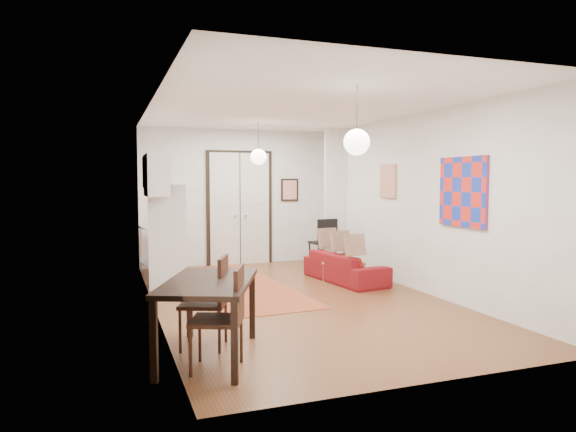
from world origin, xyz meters
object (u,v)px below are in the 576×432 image
object	(u,v)px
dining_table	(209,289)
dining_chair_far	(214,308)
fridge	(167,236)
kitchen_counter	(161,244)
coffee_table	(344,263)
sofa	(345,267)
black_side_chair	(321,237)
dining_chair_near	(202,293)

from	to	relation	value
dining_table	dining_chair_far	xyz separation A→B (m)	(0.01, -0.25, -0.14)
fridge	kitchen_counter	bearing A→B (deg)	94.33
coffee_table	kitchen_counter	size ratio (longest dim) A/B	0.71
sofa	black_side_chair	world-z (taller)	black_side_chair
black_side_chair	coffee_table	bearing A→B (deg)	75.91
fridge	dining_table	distance (m)	3.76
sofa	coffee_table	size ratio (longest dim) A/B	2.00
sofa	dining_chair_near	size ratio (longest dim) A/B	1.81
fridge	dining_table	size ratio (longest dim) A/B	1.05
sofa	fridge	world-z (taller)	fridge
dining_table	black_side_chair	bearing A→B (deg)	55.77
sofa	fridge	bearing A→B (deg)	70.02
dining_table	dining_chair_near	world-z (taller)	dining_chair_near
sofa	coffee_table	world-z (taller)	sofa
dining_table	dining_chair_near	size ratio (longest dim) A/B	1.67
coffee_table	fridge	distance (m)	3.18
dining_table	dining_chair_near	xyz separation A→B (m)	(0.01, 0.45, -0.14)
dining_chair_near	black_side_chair	distance (m)	5.56
dining_chair_near	coffee_table	bearing A→B (deg)	154.61
sofa	kitchen_counter	xyz separation A→B (m)	(-3.05, 1.76, 0.33)
coffee_table	black_side_chair	bearing A→B (deg)	81.47
coffee_table	fridge	size ratio (longest dim) A/B	0.51
kitchen_counter	black_side_chair	size ratio (longest dim) A/B	1.25
dining_chair_near	dining_chair_far	world-z (taller)	same
coffee_table	dining_chair_far	world-z (taller)	dining_chair_far
fridge	dining_chair_near	distance (m)	3.32
dining_chair_near	fridge	bearing A→B (deg)	-157.70
coffee_table	kitchen_counter	world-z (taller)	kitchen_counter
coffee_table	dining_table	size ratio (longest dim) A/B	0.54
fridge	dining_chair_far	bearing A→B (deg)	-85.60
fridge	dining_chair_far	distance (m)	4.02
dining_chair_far	black_side_chair	bearing A→B (deg)	169.33
dining_chair_far	black_side_chair	distance (m)	6.14
dining_chair_near	black_side_chair	world-z (taller)	black_side_chair
coffee_table	dining_chair_near	size ratio (longest dim) A/B	0.90
coffee_table	fridge	xyz separation A→B (m)	(-3.09, 0.49, 0.57)
dining_chair_near	black_side_chair	xyz separation A→B (m)	(3.33, 4.45, 0.02)
coffee_table	dining_chair_near	bearing A→B (deg)	-137.60
dining_chair_far	coffee_table	bearing A→B (deg)	160.95
dining_table	dining_chair_far	size ratio (longest dim) A/B	1.67
dining_chair_far	black_side_chair	size ratio (longest dim) A/B	0.98
dining_chair_near	dining_chair_far	xyz separation A→B (m)	(0.00, -0.70, 0.00)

